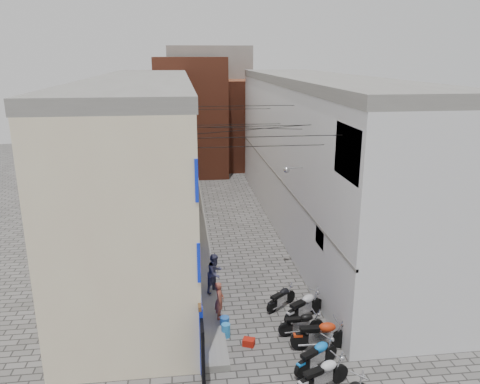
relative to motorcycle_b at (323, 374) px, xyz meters
name	(u,v)px	position (x,y,z in m)	size (l,w,h in m)	color
ground	(278,368)	(-1.17, 1.22, -0.58)	(90.00, 90.00, 0.00)	#555350
plinth	(199,230)	(-3.22, 14.22, -0.45)	(0.90, 26.00, 0.25)	slate
building_left	(145,159)	(-6.15, 14.17, 3.92)	(5.10, 27.00, 9.00)	beige
building_right	(318,155)	(3.83, 14.22, 3.93)	(5.94, 26.00, 9.00)	silver
building_far_brick_left	(191,116)	(-3.17, 29.22, 4.42)	(6.00, 6.00, 10.00)	brown
building_far_brick_right	(245,124)	(1.83, 31.22, 3.42)	(5.00, 6.00, 8.00)	brown
building_far_concrete	(209,104)	(-1.17, 35.22, 4.92)	(8.00, 5.00, 11.00)	slate
far_shopfront	(217,165)	(-1.17, 26.42, 0.62)	(2.00, 0.30, 2.40)	black
overhead_wires	(247,124)	(-1.17, 8.87, 6.54)	(5.80, 13.02, 1.32)	black
motorcycle_b	(323,374)	(0.00, 0.00, 0.00)	(0.63, 2.00, 1.16)	#B9B8BD
motorcycle_c	(317,354)	(0.09, 0.99, -0.02)	(0.61, 1.94, 1.12)	blue
motorcycle_d	(321,333)	(0.55, 2.09, 0.05)	(0.68, 2.16, 1.25)	#A92A0C
motorcycle_e	(302,322)	(0.11, 3.03, -0.07)	(0.56, 1.78, 1.03)	black
motorcycle_f	(304,305)	(0.48, 4.08, 0.02)	(0.65, 2.07, 1.20)	#B9B9BE
motorcycle_g	(281,297)	(-0.23, 5.05, -0.09)	(0.54, 1.70, 0.98)	black
person_a	(219,300)	(-2.87, 4.18, 0.43)	(0.55, 0.36, 1.52)	brown
person_b	(215,273)	(-2.87, 6.34, 0.54)	(0.84, 0.66, 1.73)	#393956
water_jug_near	(226,330)	(-2.72, 3.25, -0.32)	(0.33, 0.33, 0.52)	#2A88D2
water_jug_far	(225,324)	(-2.72, 3.68, -0.30)	(0.36, 0.36, 0.56)	#2258AD
red_crate	(249,342)	(-1.95, 2.60, -0.45)	(0.42, 0.31, 0.26)	#A6180B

